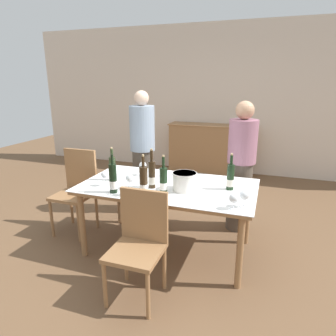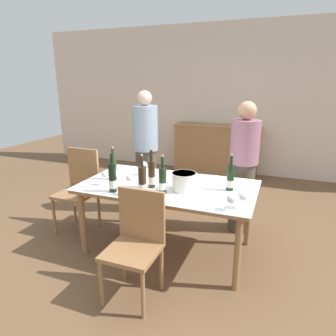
# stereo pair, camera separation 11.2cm
# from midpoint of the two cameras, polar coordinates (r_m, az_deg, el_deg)

# --- Properties ---
(ground_plane) EXTENTS (12.00, 12.00, 0.00)m
(ground_plane) POSITION_cam_midpoint_polar(r_m,az_deg,el_deg) (3.39, -0.98, -15.09)
(ground_plane) COLOR brown
(back_wall) EXTENTS (8.00, 0.10, 2.80)m
(back_wall) POSITION_cam_midpoint_polar(r_m,az_deg,el_deg) (5.99, 9.63, 12.59)
(back_wall) COLOR beige
(back_wall) RESTS_ON ground_plane
(sideboard_cabinet) EXTENTS (1.59, 0.46, 0.97)m
(sideboard_cabinet) POSITION_cam_midpoint_polar(r_m,az_deg,el_deg) (5.86, 7.48, 3.54)
(sideboard_cabinet) COLOR #996B42
(sideboard_cabinet) RESTS_ON ground_plane
(dining_table) EXTENTS (1.77, 0.99, 0.74)m
(dining_table) POSITION_cam_midpoint_polar(r_m,az_deg,el_deg) (3.09, -1.04, -4.40)
(dining_table) COLOR #996B42
(dining_table) RESTS_ON ground_plane
(ice_bucket) EXTENTS (0.24, 0.24, 0.18)m
(ice_bucket) POSITION_cam_midpoint_polar(r_m,az_deg,el_deg) (2.89, 2.04, -2.48)
(ice_bucket) COLOR white
(ice_bucket) RESTS_ON dining_table
(wine_bottle_0) EXTENTS (0.07, 0.07, 0.36)m
(wine_bottle_0) POSITION_cam_midpoint_polar(r_m,az_deg,el_deg) (3.24, -11.49, -0.18)
(wine_bottle_0) COLOR #28381E
(wine_bottle_0) RESTS_ON dining_table
(wine_bottle_1) EXTENTS (0.07, 0.07, 0.40)m
(wine_bottle_1) POSITION_cam_midpoint_polar(r_m,az_deg,el_deg) (2.96, -4.18, -1.31)
(wine_bottle_1) COLOR #332314
(wine_bottle_1) RESTS_ON dining_table
(wine_bottle_2) EXTENTS (0.08, 0.08, 0.39)m
(wine_bottle_2) POSITION_cam_midpoint_polar(r_m,az_deg,el_deg) (2.75, -5.83, -2.72)
(wine_bottle_2) COLOR #332314
(wine_bottle_2) RESTS_ON dining_table
(wine_bottle_3) EXTENTS (0.07, 0.07, 0.36)m
(wine_bottle_3) POSITION_cam_midpoint_polar(r_m,az_deg,el_deg) (2.96, 10.74, -1.80)
(wine_bottle_3) COLOR black
(wine_bottle_3) RESTS_ON dining_table
(wine_bottle_4) EXTENTS (0.07, 0.07, 0.38)m
(wine_bottle_4) POSITION_cam_midpoint_polar(r_m,az_deg,el_deg) (2.88, -11.53, -2.12)
(wine_bottle_4) COLOR black
(wine_bottle_4) RESTS_ON dining_table
(wine_bottle_5) EXTENTS (0.08, 0.08, 0.37)m
(wine_bottle_5) POSITION_cam_midpoint_polar(r_m,az_deg,el_deg) (2.83, -2.00, -2.45)
(wine_bottle_5) COLOR black
(wine_bottle_5) RESTS_ON dining_table
(wine_glass_0) EXTENTS (0.08, 0.08, 0.14)m
(wine_glass_0) POSITION_cam_midpoint_polar(r_m,az_deg,el_deg) (2.52, 11.15, -5.78)
(wine_glass_0) COLOR white
(wine_glass_0) RESTS_ON dining_table
(wine_glass_1) EXTENTS (0.08, 0.08, 0.16)m
(wine_glass_1) POSITION_cam_midpoint_polar(r_m,az_deg,el_deg) (3.36, -5.78, 0.42)
(wine_glass_1) COLOR white
(wine_glass_1) RESTS_ON dining_table
(wine_glass_2) EXTENTS (0.08, 0.08, 0.15)m
(wine_glass_2) POSITION_cam_midpoint_polar(r_m,az_deg,el_deg) (2.95, -8.35, -2.06)
(wine_glass_2) COLOR white
(wine_glass_2) RESTS_ON dining_table
(wine_glass_3) EXTENTS (0.08, 0.08, 0.15)m
(wine_glass_3) POSITION_cam_midpoint_polar(r_m,az_deg,el_deg) (3.08, -13.00, -1.40)
(wine_glass_3) COLOR white
(wine_glass_3) RESTS_ON dining_table
(wine_glass_4) EXTENTS (0.08, 0.08, 0.15)m
(wine_glass_4) POSITION_cam_midpoint_polar(r_m,az_deg,el_deg) (2.58, 13.14, -5.19)
(wine_glass_4) COLOR white
(wine_glass_4) RESTS_ON dining_table
(chair_left_end) EXTENTS (0.42, 0.42, 0.98)m
(chair_left_end) POSITION_cam_midpoint_polar(r_m,az_deg,el_deg) (3.75, -17.77, -3.21)
(chair_left_end) COLOR #996B42
(chair_left_end) RESTS_ON ground_plane
(chair_near_front) EXTENTS (0.42, 0.42, 0.90)m
(chair_near_front) POSITION_cam_midpoint_polar(r_m,az_deg,el_deg) (2.55, -6.78, -13.13)
(chair_near_front) COLOR #996B42
(chair_near_front) RESTS_ON ground_plane
(person_host) EXTENTS (0.33, 0.33, 1.65)m
(person_host) POSITION_cam_midpoint_polar(r_m,az_deg,el_deg) (4.04, -5.63, 2.80)
(person_host) COLOR #51473D
(person_host) RESTS_ON ground_plane
(person_guest_left) EXTENTS (0.33, 0.33, 1.55)m
(person_guest_left) POSITION_cam_midpoint_polar(r_m,az_deg,el_deg) (3.62, 12.86, 0.02)
(person_guest_left) COLOR #51473D
(person_guest_left) RESTS_ON ground_plane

